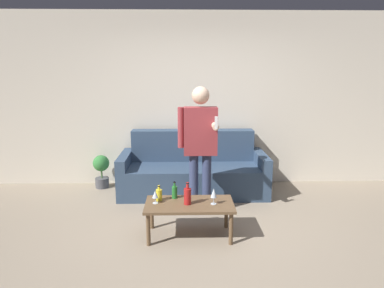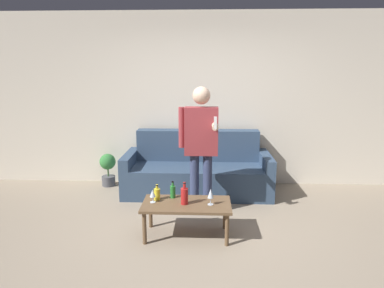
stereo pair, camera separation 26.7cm
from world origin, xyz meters
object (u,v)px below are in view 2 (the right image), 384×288
object	(u,v)px
bottle_orange	(173,191)
person_standing_front	(201,141)
coffee_table	(187,207)
couch	(197,171)

from	to	relation	value
bottle_orange	person_standing_front	world-z (taller)	person_standing_front
bottle_orange	person_standing_front	size ratio (longest dim) A/B	0.12
person_standing_front	coffee_table	bearing A→B (deg)	-103.05
coffee_table	bottle_orange	size ratio (longest dim) A/B	4.99
coffee_table	bottle_orange	xyz separation A→B (m)	(-0.17, 0.16, 0.12)
couch	person_standing_front	xyz separation A→B (m)	(0.06, -0.83, 0.64)
coffee_table	couch	bearing A→B (deg)	86.81
bottle_orange	couch	bearing A→B (deg)	79.20
bottle_orange	coffee_table	bearing A→B (deg)	-43.56
couch	bottle_orange	bearing A→B (deg)	-100.80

